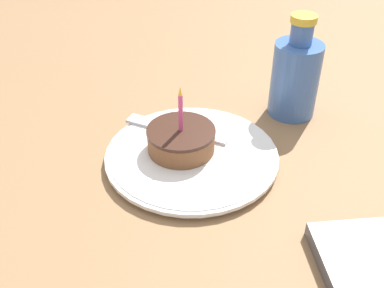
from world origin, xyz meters
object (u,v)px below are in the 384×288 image
cake_slice (181,139)px  fork (169,128)px  bottle (295,76)px  plate (192,157)px

cake_slice → fork: 0.06m
cake_slice → bottle: bottle is taller
plate → bottle: bottle is taller
bottle → plate: bearing=123.5°
cake_slice → fork: cake_slice is taller
cake_slice → fork: size_ratio=0.68×
plate → bottle: bearing=-56.5°
cake_slice → bottle: (0.11, -0.20, 0.04)m
bottle → fork: bearing=104.2°
plate → bottle: 0.24m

